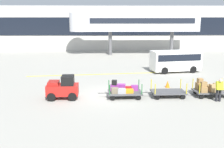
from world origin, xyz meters
The scene contains 11 objects.
ground_plane centered at (0.00, 0.00, 0.00)m, with size 120.00×120.00×0.00m, color #9E9B91.
apron_lead_line centered at (-0.10, 7.04, 0.00)m, with size 14.77×0.20×0.01m, color yellow.
terminal_building centered at (0.00, 25.98, 3.55)m, with size 44.89×2.51×7.09m.
jet_bridge centered at (3.32, 19.99, 4.63)m, with size 18.16×3.00×5.97m.
baggage_tug centered at (-2.93, -0.66, 0.75)m, with size 2.13×1.28×1.58m.
baggage_cart_lead centered at (1.11, -0.47, 0.51)m, with size 3.02×1.47×1.17m.
baggage_cart_middle centered at (4.23, -0.43, 0.35)m, with size 3.02×1.47×1.10m.
baggage_cart_tail centered at (7.10, -0.30, 0.55)m, with size 3.02×1.47×1.20m.
baggage_handler centered at (7.26, -1.56, 0.87)m, with size 0.43×0.45×1.56m.
shuttle_van centered at (6.92, 8.03, 1.23)m, with size 5.06×2.70×2.10m.
safety_cone_near centered at (4.77, 2.03, 0.28)m, with size 0.36×0.36×0.55m, color orange.
Camera 1 is at (-0.07, -17.83, 5.43)m, focal length 42.39 mm.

